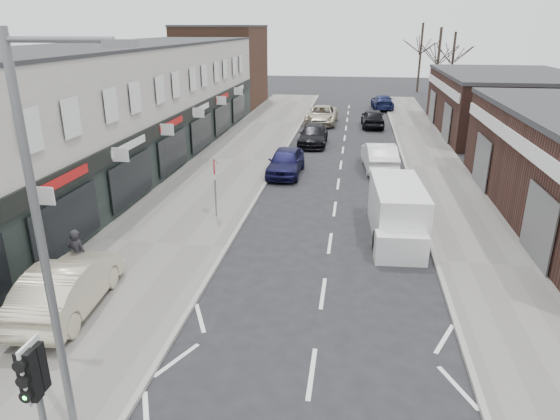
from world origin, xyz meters
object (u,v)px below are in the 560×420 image
at_px(parked_car_left_b, 313,135).
at_px(parked_car_right_c, 382,102).
at_px(parked_car_right_a, 379,156).
at_px(street_lamp, 49,236).
at_px(parked_car_left_c, 322,115).
at_px(parked_car_left_a, 286,162).
at_px(parked_car_right_b, 373,118).
at_px(warning_sign, 215,171).
at_px(traffic_light, 35,384).
at_px(pedestrian, 78,254).
at_px(sedan_on_pavement, 68,286).
at_px(white_van, 397,212).

relative_size(parked_car_left_b, parked_car_right_c, 0.95).
relative_size(parked_car_right_a, parked_car_right_c, 0.96).
relative_size(street_lamp, parked_car_left_c, 1.43).
distance_m(parked_car_left_a, parked_car_right_c, 26.32).
xyz_separation_m(parked_car_right_b, parked_car_right_c, (1.21, 10.07, -0.03)).
bearing_deg(parked_car_right_c, warning_sign, 72.50).
bearing_deg(parked_car_left_c, parked_car_right_a, -71.50).
bearing_deg(parked_car_right_a, traffic_light, 68.82).
height_order(street_lamp, parked_car_right_a, street_lamp).
bearing_deg(parked_car_right_a, warning_sign, 46.24).
height_order(traffic_light, street_lamp, street_lamp).
relative_size(warning_sign, pedestrian, 1.52).
distance_m(warning_sign, parked_car_left_a, 7.81).
xyz_separation_m(street_lamp, parked_car_left_b, (2.33, 28.12, -3.92)).
distance_m(sedan_on_pavement, parked_car_right_b, 32.55).
xyz_separation_m(traffic_light, parked_car_left_a, (1.31, 21.42, -1.64)).
distance_m(traffic_light, pedestrian, 8.58).
bearing_deg(parked_car_right_b, white_van, 88.76).
bearing_deg(traffic_light, parked_car_right_c, 80.55).
distance_m(warning_sign, parked_car_left_c, 23.82).
bearing_deg(parked_car_left_c, parked_car_left_a, -92.06).
xyz_separation_m(warning_sign, parked_car_left_b, (2.96, 15.32, -1.50)).
xyz_separation_m(parked_car_right_a, parked_car_right_c, (1.14, 23.58, -0.07)).
distance_m(parked_car_left_a, parked_car_left_b, 7.97).
bearing_deg(sedan_on_pavement, parked_car_left_c, -103.99).
relative_size(street_lamp, parked_car_right_a, 1.62).
distance_m(traffic_light, parked_car_left_c, 37.70).
xyz_separation_m(warning_sign, pedestrian, (-2.97, -6.42, -1.19)).
bearing_deg(white_van, parked_car_left_a, 121.41).
height_order(white_van, parked_car_left_b, white_van).
height_order(white_van, pedestrian, white_van).
xyz_separation_m(sedan_on_pavement, pedestrian, (-0.73, 1.86, 0.11)).
height_order(warning_sign, parked_car_left_b, warning_sign).
bearing_deg(parked_car_left_c, parked_car_right_c, 60.05).
xyz_separation_m(street_lamp, pedestrian, (-3.61, 6.38, -3.61)).
relative_size(warning_sign, parked_car_left_b, 0.56).
height_order(street_lamp, sedan_on_pavement, street_lamp).
relative_size(sedan_on_pavement, pedestrian, 2.67).
bearing_deg(parked_car_right_a, white_van, 86.77).
bearing_deg(parked_car_right_b, traffic_light, 77.57).
relative_size(warning_sign, white_van, 0.49).
distance_m(street_lamp, pedestrian, 8.18).
distance_m(traffic_light, parked_car_left_b, 29.47).
bearing_deg(warning_sign, parked_car_left_b, 79.07).
distance_m(street_lamp, parked_car_right_c, 46.55).
distance_m(parked_car_right_b, parked_car_right_c, 10.15).
distance_m(white_van, pedestrian, 12.14).
bearing_deg(sedan_on_pavement, street_lamp, 117.70).
bearing_deg(parked_car_right_a, pedestrian, 51.31).
bearing_deg(sedan_on_pavement, traffic_light, 112.87).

